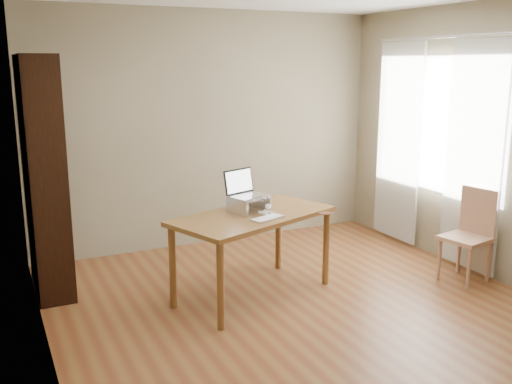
% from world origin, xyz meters
% --- Properties ---
extents(room, '(4.04, 4.54, 2.64)m').
position_xyz_m(room, '(0.03, 0.01, 1.30)').
color(room, brown).
rests_on(room, ground).
extents(bookshelf, '(0.30, 0.90, 2.10)m').
position_xyz_m(bookshelf, '(-1.83, 1.55, 1.05)').
color(bookshelf, black).
rests_on(bookshelf, ground).
extents(curtains, '(0.03, 1.90, 2.25)m').
position_xyz_m(curtains, '(1.92, 0.80, 1.17)').
color(curtains, white).
rests_on(curtains, ground).
extents(desk, '(1.60, 1.16, 0.75)m').
position_xyz_m(desk, '(-0.24, 0.61, 0.66)').
color(desk, brown).
rests_on(desk, ground).
extents(laptop_stand, '(0.32, 0.25, 0.13)m').
position_xyz_m(laptop_stand, '(-0.24, 0.69, 0.83)').
color(laptop_stand, silver).
rests_on(laptop_stand, desk).
extents(laptop, '(0.39, 0.37, 0.23)m').
position_xyz_m(laptop, '(-0.24, 0.75, 0.94)').
color(laptop, silver).
rests_on(laptop, laptop_stand).
extents(keyboard, '(0.33, 0.22, 0.02)m').
position_xyz_m(keyboard, '(-0.22, 0.39, 0.76)').
color(keyboard, silver).
rests_on(keyboard, desk).
extents(coaster, '(0.11, 0.11, 0.01)m').
position_xyz_m(coaster, '(0.32, 0.35, 0.75)').
color(coaster, brown).
rests_on(coaster, desk).
extents(cat, '(0.26, 0.49, 0.17)m').
position_xyz_m(cat, '(-0.20, 0.72, 0.82)').
color(cat, '#473D38').
rests_on(cat, desk).
extents(chair, '(0.46, 0.46, 0.88)m').
position_xyz_m(chair, '(1.77, 0.06, 0.47)').
color(chair, tan).
rests_on(chair, ground).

